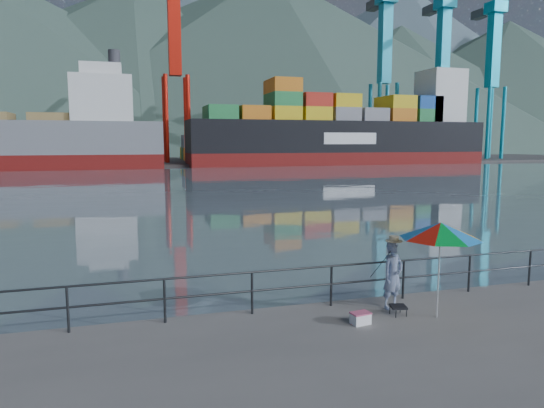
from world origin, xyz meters
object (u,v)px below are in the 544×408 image
(beach_umbrella, at_px, (441,231))
(cooler_bag, at_px, (360,319))
(fisherman, at_px, (393,275))
(container_ship, at_px, (348,131))
(bulk_carrier, at_px, (7,140))

(beach_umbrella, height_order, cooler_bag, beach_umbrella)
(fisherman, xyz_separation_m, container_ship, (33.02, 73.10, 5.05))
(bulk_carrier, bearing_deg, cooler_bag, -72.73)
(fisherman, xyz_separation_m, bulk_carrier, (-23.49, 70.94, 3.34))
(cooler_bag, relative_size, bulk_carrier, 0.01)
(cooler_bag, bearing_deg, beach_umbrella, -12.64)
(container_ship, bearing_deg, bulk_carrier, -177.80)
(fisherman, bearing_deg, container_ship, 48.35)
(fisherman, relative_size, bulk_carrier, 0.03)
(fisherman, bearing_deg, bulk_carrier, 90.97)
(fisherman, distance_m, bulk_carrier, 74.80)
(beach_umbrella, xyz_separation_m, cooler_bag, (-1.86, 0.13, -1.91))
(cooler_bag, bearing_deg, container_ship, 56.62)
(beach_umbrella, bearing_deg, cooler_bag, 175.87)
(fisherman, distance_m, cooler_bag, 1.58)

